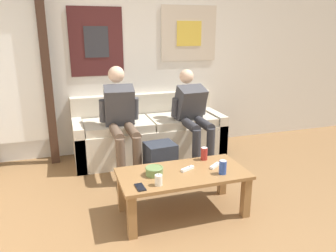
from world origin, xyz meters
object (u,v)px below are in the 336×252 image
couch (149,135)px  person_seated_adult (121,116)px  drink_can_red (204,154)px  game_controller_near_right (215,166)px  game_controller_near_left (187,169)px  person_seated_teen (193,113)px  backpack (161,164)px  drink_can_blue (223,167)px  coffee_table (183,179)px  ceramic_bowl (154,171)px  pillar_candle (159,180)px  cell_phone (140,187)px

couch → person_seated_adult: (-0.42, -0.37, 0.38)m
drink_can_red → game_controller_near_right: size_ratio=0.91×
game_controller_near_left → person_seated_adult: bearing=109.9°
person_seated_teen → game_controller_near_left: person_seated_teen is taller
backpack → couch: bearing=84.1°
person_seated_adult → drink_can_blue: person_seated_adult is taller
person_seated_adult → game_controller_near_right: bearing=-59.1°
drink_can_blue → drink_can_red: same height
person_seated_teen → drink_can_blue: person_seated_teen is taller
coffee_table → backpack: 0.70m
person_seated_teen → drink_can_blue: (-0.23, -1.27, -0.17)m
coffee_table → person_seated_adult: 1.22m
coffee_table → couch: bearing=86.8°
backpack → ceramic_bowl: size_ratio=2.80×
coffee_table → person_seated_teen: size_ratio=1.00×
pillar_candle → drink_can_red: size_ratio=0.82×
couch → drink_can_blue: size_ratio=15.60×
couch → person_seated_teen: 0.69m
pillar_candle → game_controller_near_left: pillar_candle is taller
pillar_candle → game_controller_near_right: (0.60, 0.19, -0.03)m
game_controller_near_left → pillar_candle: bearing=-148.2°
drink_can_red → game_controller_near_left: (-0.24, -0.18, -0.05)m
couch → drink_can_blue: 1.66m
drink_can_blue → game_controller_near_right: 0.16m
person_seated_adult → game_controller_near_left: bearing=-70.1°
game_controller_near_left → game_controller_near_right: same height
backpack → game_controller_near_left: 0.69m
couch → person_seated_teen: person_seated_teen is taller
ceramic_bowl → drink_can_red: (0.56, 0.19, 0.02)m
ceramic_bowl → cell_phone: 0.27m
coffee_table → game_controller_near_right: 0.33m
game_controller_near_right → cell_phone: (-0.76, -0.19, -0.01)m
person_seated_teen → backpack: 0.83m
person_seated_adult → person_seated_teen: 0.89m
ceramic_bowl → drink_can_blue: drink_can_blue is taller
backpack → cell_phone: bearing=-116.6°
pillar_candle → couch: bearing=77.8°
coffee_table → drink_can_red: bearing=35.2°
game_controller_near_left → cell_phone: (-0.49, -0.21, -0.01)m
person_seated_teen → game_controller_near_left: size_ratio=7.95×
ceramic_bowl → backpack: bearing=68.8°
pillar_candle → game_controller_near_right: size_ratio=0.75×
cell_phone → drink_can_blue: bearing=2.9°
person_seated_adult → backpack: person_seated_adult is taller
ceramic_bowl → game_controller_near_left: size_ratio=1.10×
couch → coffee_table: couch is taller
ceramic_bowl → game_controller_near_left: bearing=1.5°
coffee_table → game_controller_near_left: 0.10m
coffee_table → ceramic_bowl: 0.28m
backpack → drink_can_red: (0.30, -0.47, 0.26)m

